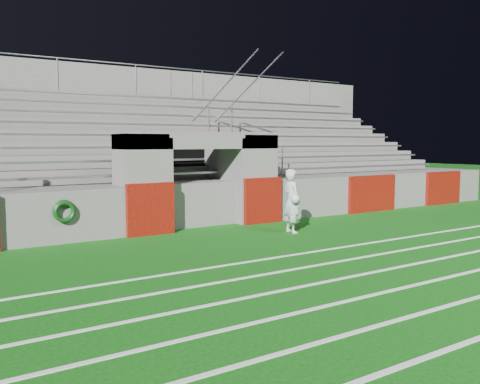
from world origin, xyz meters
TOP-DOWN VIEW (x-y plane):
  - ground at (0.00, 0.00)m, footprint 90.00×90.00m
  - field_markings at (0.00, -5.00)m, footprint 28.00×8.09m
  - stadium_structure at (0.00, 7.97)m, footprint 26.00×8.48m
  - goalkeeper_with_ball at (1.44, 1.19)m, footprint 0.49×0.75m
  - hose_coil at (-3.99, 2.93)m, footprint 0.53×0.15m

SIDE VIEW (x-z plane):
  - ground at x=0.00m, z-range 0.00..0.00m
  - field_markings at x=0.00m, z-range 0.00..0.01m
  - hose_coil at x=-3.99m, z-range 0.51..1.05m
  - goalkeeper_with_ball at x=1.44m, z-range 0.00..1.69m
  - stadium_structure at x=0.00m, z-range -1.22..4.20m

